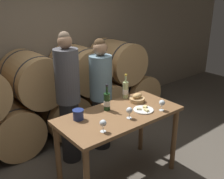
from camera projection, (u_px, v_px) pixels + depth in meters
The scene contains 14 objects.
ground_plane at pixel (119, 177), 3.32m from camera, with size 10.00×10.00×0.00m, color #564F44.
stone_wall_back at pixel (39, 32), 4.23m from camera, with size 10.00×0.12×3.20m.
barrel_stack at pixel (59, 95), 4.16m from camera, with size 3.95×0.84×1.41m.
tasting_table at pixel (120, 124), 3.05m from camera, with size 1.46×0.71×0.90m.
person_left at pixel (68, 99), 3.38m from camera, with size 0.31×0.31×1.77m.
person_right at pixel (101, 95), 3.71m from camera, with size 0.32×0.32×1.63m.
wine_bottle_red at pixel (107, 101), 3.05m from camera, with size 0.08×0.08×0.32m.
wine_bottle_white at pixel (126, 90), 3.39m from camera, with size 0.08×0.08×0.33m.
blue_crock at pixel (78, 114), 2.84m from camera, with size 0.12×0.12×0.11m.
bread_basket at pixel (137, 99), 3.31m from camera, with size 0.19×0.19×0.11m.
cheese_plate at pixel (143, 110), 3.07m from camera, with size 0.24×0.24×0.04m.
wine_glass_far_left at pixel (103, 124), 2.58m from camera, with size 0.07×0.07×0.13m.
wine_glass_left at pixel (129, 111), 2.85m from camera, with size 0.07×0.07×0.13m.
wine_glass_center at pixel (162, 103), 3.05m from camera, with size 0.07×0.07×0.13m.
Camera 1 is at (-1.78, -2.06, 2.21)m, focal length 42.00 mm.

